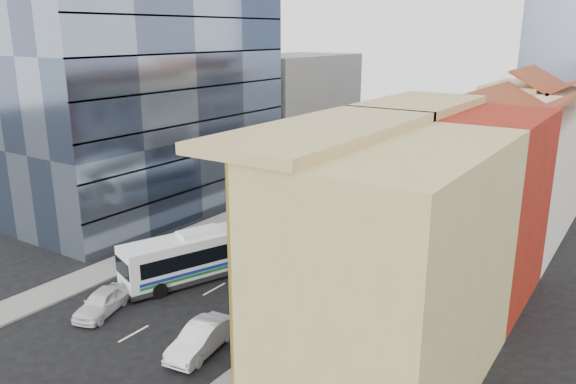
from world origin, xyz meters
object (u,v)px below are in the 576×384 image
Objects in this scene: shophouse_tan at (393,269)px; sedan_left at (102,302)px; bus_right at (369,227)px; sedan_right at (201,338)px; bus_left_near at (201,253)px; bus_left_far at (297,210)px; office_tower at (147,51)px.

shophouse_tan reaches higher than sedan_left.
sedan_right is at bearing -72.38° from bus_right.
bus_left_near is 7.58m from sedan_left.
bus_left_far is at bearing 67.19° from sedan_left.
shophouse_tan is 0.47× the size of office_tower.
sedan_right is at bearing -38.61° from office_tower.
shophouse_tan reaches higher than bus_right.
sedan_right is (21.52, -17.19, -14.21)m from office_tower.
bus_left_near is at bearing -33.77° from office_tower.
bus_right is (7.40, -0.89, 0.12)m from bus_left_far.
bus_left_near reaches higher than sedan_right.
sedan_left is at bearing -81.47° from bus_left_near.
sedan_right is at bearing -161.40° from shophouse_tan.
bus_left_near is 0.98× the size of bus_right.
bus_right is at bearing 3.89° from office_tower.
bus_left_far reaches higher than sedan_left.
bus_right is 18.76m from sedan_right.
bus_left_near is at bearing -102.33° from bus_right.
sedan_right is (6.52, -7.16, -1.02)m from bus_left_near.
bus_right is 2.41× the size of sedan_right.
office_tower reaches higher than bus_left_far.
bus_left_near is at bearing 59.90° from sedan_left.
shophouse_tan is 11.27m from sedan_right.
shophouse_tan is 1.24× the size of bus_left_near.
bus_left_far is at bearing -166.57° from bus_right.
bus_right reaches higher than bus_left_near.
shophouse_tan is at bearing -51.92° from bus_left_far.
bus_right reaches higher than sedan_left.
bus_left_near reaches higher than bus_left_far.
office_tower is 2.60× the size of bus_right.
bus_left_far is 2.25× the size of sedan_right.
bus_left_near is (-16.00, 3.97, -4.19)m from shophouse_tan.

